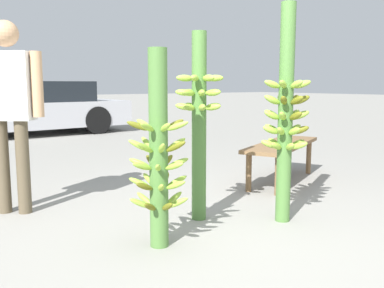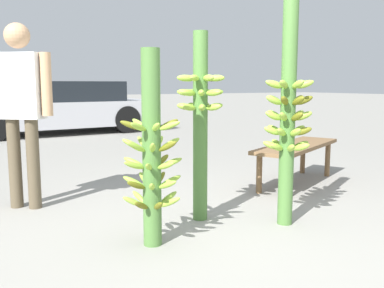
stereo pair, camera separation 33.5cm
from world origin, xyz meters
The scene contains 7 objects.
ground_plane centered at (0.00, 0.00, 0.00)m, with size 80.00×80.00×0.00m, color gray.
banana_stalk_left centered at (-0.55, 0.23, 0.64)m, with size 0.43×0.43×1.34m.
banana_stalk_center centered at (0.03, 0.55, 0.83)m, with size 0.39×0.39×1.52m.
banana_stalk_right centered at (0.55, 0.11, 0.86)m, with size 0.39×0.39×1.73m.
vendor_person centered at (-1.16, 1.62, 0.98)m, with size 0.52×0.45×1.63m.
market_bench centered at (1.60, 1.09, 0.38)m, with size 1.53×1.02×0.45m.
parked_car centered at (0.45, 7.53, 0.58)m, with size 4.54×1.95×1.16m.
Camera 2 is at (-1.73, -2.38, 1.11)m, focal length 40.00 mm.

